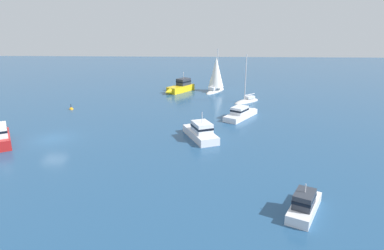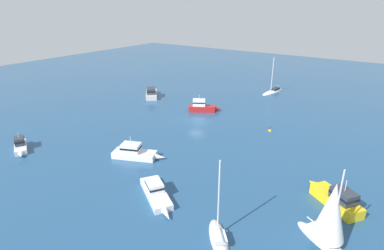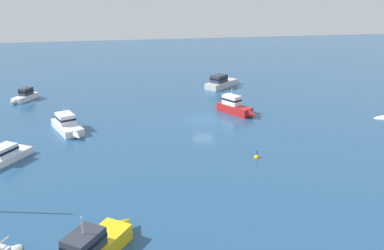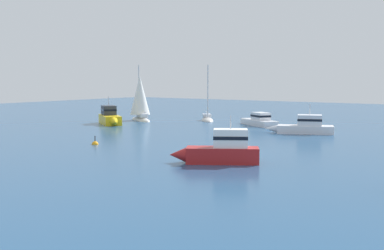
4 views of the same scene
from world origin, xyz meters
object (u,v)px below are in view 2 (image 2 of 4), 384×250
at_px(sloop, 273,92).
at_px(motor_cruiser, 20,146).
at_px(cabin_cruiser_1, 336,198).
at_px(sloop_1, 330,218).
at_px(sailboat, 219,238).
at_px(channel_buoy, 270,131).
at_px(launch, 151,93).
at_px(launch_1, 203,107).
at_px(cabin_cruiser_2, 135,152).
at_px(cabin_cruiser, 156,192).

xyz_separation_m(sloop, motor_cruiser, (-48.69, 18.08, 0.54)).
bearing_deg(cabin_cruiser_1, sloop_1, 130.36).
xyz_separation_m(sailboat, channel_buoy, (25.94, 5.43, -0.13)).
height_order(launch, launch_1, launch_1).
height_order(sailboat, sloop_1, sloop_1).
bearing_deg(launch, sailboat, -172.06).
xyz_separation_m(sloop, launch, (-18.40, 20.57, 0.67)).
xyz_separation_m(launch, sloop_1, (-25.26, -41.91, 1.92)).
xyz_separation_m(sloop, cabin_cruiser_1, (-37.36, -20.85, 0.74)).
distance_m(sloop, launch_1, 21.28).
relative_size(launch, sailboat, 0.88).
bearing_deg(cabin_cruiser_2, sloop, 62.83).
bearing_deg(cabin_cruiser_2, cabin_cruiser_1, -13.38).
bearing_deg(cabin_cruiser_1, sloop, -24.87).
bearing_deg(cabin_cruiser, sailboat, 21.81).
bearing_deg(cabin_cruiser_2, sailboat, -45.32).
bearing_deg(motor_cruiser, launch_1, 94.68).
bearing_deg(sloop, launch_1, -5.37).
relative_size(cabin_cruiser, cabin_cruiser_2, 1.00).
height_order(cabin_cruiser_2, sloop_1, sloop_1).
height_order(motor_cruiser, channel_buoy, motor_cruiser).
distance_m(sloop, cabin_cruiser_1, 42.79).
distance_m(cabin_cruiser_1, launch, 45.56).
relative_size(sloop, motor_cruiser, 1.63).
bearing_deg(motor_cruiser, cabin_cruiser, 33.00).
relative_size(sloop, launch, 1.23).
xyz_separation_m(sloop, channel_buoy, (-22.39, -8.12, -0.12)).
relative_size(motor_cruiser, channel_buoy, 5.02).
bearing_deg(sloop_1, motor_cruiser, -142.75).
bearing_deg(launch, channel_buoy, -138.72).
xyz_separation_m(cabin_cruiser, launch, (28.18, 25.46, 0.20)).
xyz_separation_m(sloop, cabin_cruiser_2, (-41.28, 3.30, 0.62)).
bearing_deg(sailboat, sloop_1, -99.54).
height_order(motor_cruiser, cabin_cruiser_1, cabin_cruiser_1).
distance_m(cabin_cruiser_1, cabin_cruiser_2, 24.47).
height_order(cabin_cruiser_2, launch_1, launch_1).
xyz_separation_m(sloop_1, launch_1, (23.26, 27.37, -1.81)).
relative_size(sloop, cabin_cruiser, 1.21).
relative_size(motor_cruiser, launch, 0.75).
bearing_deg(cabin_cruiser_1, launch, 11.37).
xyz_separation_m(sailboat, sloop_1, (4.67, -7.79, 2.58)).
height_order(sloop, cabin_cruiser, sloop).
relative_size(cabin_cruiser_1, sailboat, 0.81).
relative_size(cabin_cruiser, launch, 1.01).
distance_m(sloop, launch, 27.61).
distance_m(cabin_cruiser, sailboat, 8.85).
relative_size(cabin_cruiser_2, launch_1, 1.20).
bearing_deg(channel_buoy, sailboat, -168.18).
relative_size(launch, launch_1, 1.19).
xyz_separation_m(cabin_cruiser_2, channel_buoy, (18.89, -11.42, -0.74)).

